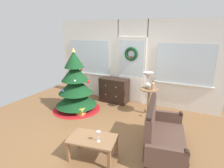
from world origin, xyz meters
The scene contains 11 objects.
ground_plane centered at (0.00, 0.00, 0.00)m, with size 6.76×6.76×0.00m, color brown.
back_wall_with_door centered at (0.00, 2.08, 1.28)m, with size 5.20×0.19×2.55m.
christmas_tree centered at (-1.23, 0.80, 0.64)m, with size 1.40×1.40×1.79m.
dresser_cabinet centered at (-0.47, 1.79, 0.39)m, with size 0.92×0.48×0.78m.
settee_sofa centered at (1.38, -0.09, 0.38)m, with size 0.92×1.54×0.96m.
side_table centered at (0.76, 1.38, 0.52)m, with size 0.50×0.48×0.74m.
table_lamp centered at (0.70, 1.42, 1.02)m, with size 0.28×0.28×0.44m.
flower_vase centered at (0.86, 1.32, 0.85)m, with size 0.11×0.10×0.35m.
coffee_table centered at (0.33, -0.84, 0.35)m, with size 0.91×0.64×0.41m.
wine_glass centered at (0.48, -0.89, 0.55)m, with size 0.08×0.08×0.20m.
gift_box centered at (-0.88, 0.51, 0.11)m, with size 0.21×0.19×0.21m, color #D8C64C.
Camera 1 is at (1.88, -3.28, 2.27)m, focal length 29.55 mm.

